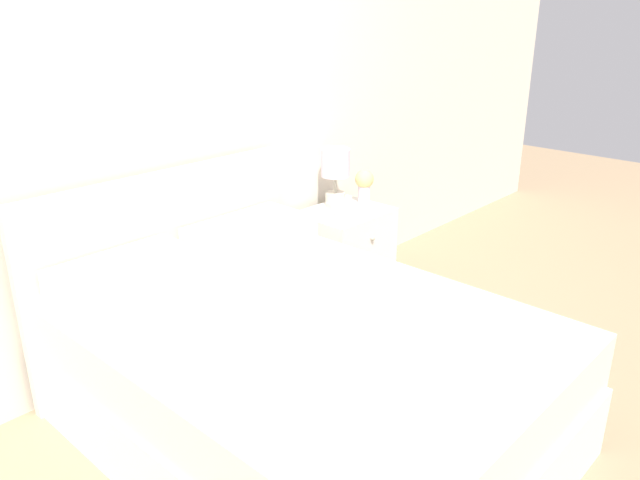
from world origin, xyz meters
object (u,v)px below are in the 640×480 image
(table_lamp, at_px, (335,170))
(alarm_clock, at_px, (334,208))
(flower_vase, at_px, (364,183))
(bed, at_px, (294,367))
(nightstand, at_px, (344,254))

(table_lamp, relative_size, alarm_clock, 4.13)
(table_lamp, distance_m, flower_vase, 0.22)
(bed, relative_size, flower_vase, 9.32)
(flower_vase, bearing_deg, bed, -151.97)
(bed, distance_m, flower_vase, 1.54)
(flower_vase, bearing_deg, nightstand, -175.06)
(bed, xyz_separation_m, flower_vase, (1.31, 0.70, 0.39))
(nightstand, relative_size, table_lamp, 1.58)
(flower_vase, xyz_separation_m, alarm_clock, (-0.29, -0.01, -0.09))
(alarm_clock, bearing_deg, table_lamp, 38.38)
(nightstand, height_order, alarm_clock, alarm_clock)
(flower_vase, height_order, alarm_clock, flower_vase)
(table_lamp, xyz_separation_m, alarm_clock, (-0.12, -0.09, -0.19))
(bed, relative_size, nightstand, 3.48)
(table_lamp, bearing_deg, alarm_clock, -141.62)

